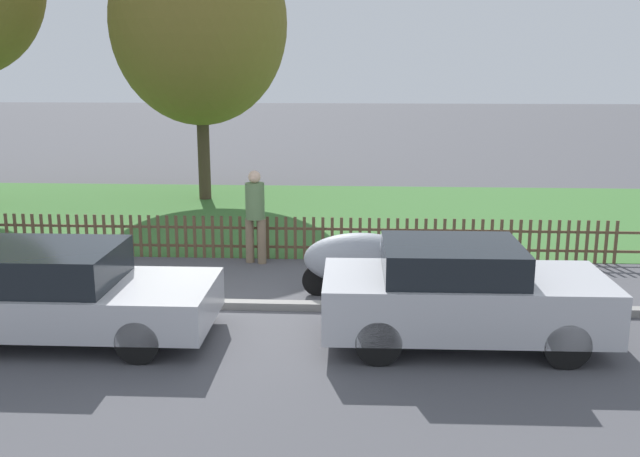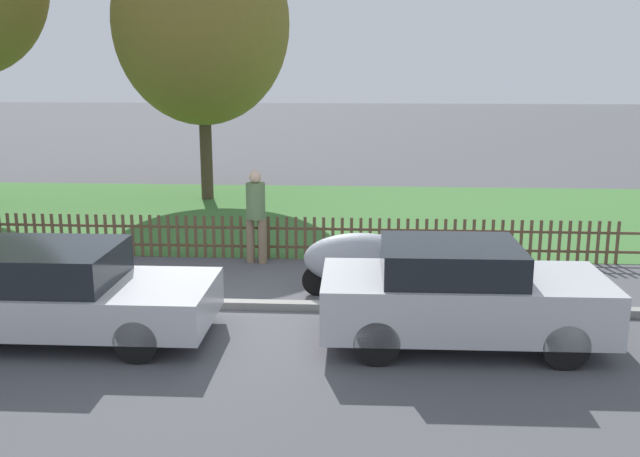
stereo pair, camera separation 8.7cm
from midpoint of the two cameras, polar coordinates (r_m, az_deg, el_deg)
The scene contains 9 objects.
ground_plane at distance 11.52m, azimuth -8.63°, elevation -6.45°, with size 120.00×120.00×0.00m, color #4C4C51.
kerb_stone at distance 11.59m, azimuth -8.54°, elevation -6.01°, with size 37.86×0.20×0.12m, color gray.
grass_strip at distance 18.59m, azimuth -4.03°, elevation 1.20°, with size 37.86×8.70×0.01m, color #3D7033.
park_fence at distance 14.31m, azimuth -6.20°, elevation -0.71°, with size 37.86×0.05×0.86m.
parked_car_black_saloon at distance 10.75m, azimuth -20.58°, elevation -4.82°, with size 4.33×1.84×1.33m.
parked_car_navy_estate at distance 10.02m, azimuth 11.01°, elevation -5.13°, with size 3.90×1.75×1.44m.
covered_motorcycle at distance 11.85m, azimuth 3.43°, elevation -2.43°, with size 2.01×0.92×1.09m.
tree_mid_park at distance 20.54m, azimuth -9.78°, elevation 15.87°, with size 4.83×4.83×7.67m.
pedestrian_by_lamp at distance 13.83m, azimuth -5.39°, elevation 1.38°, with size 0.46×0.46×1.82m.
Camera 1 is at (2.27, -10.62, 3.82)m, focal length 40.00 mm.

